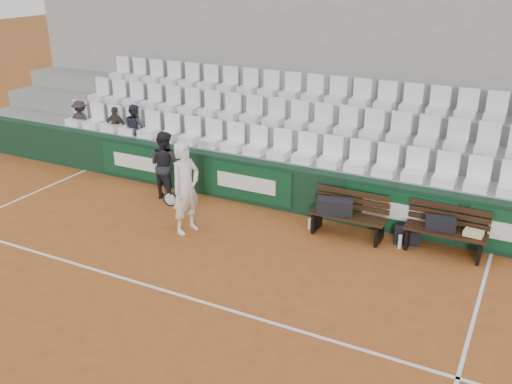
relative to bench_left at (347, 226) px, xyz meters
name	(u,v)px	position (x,y,z in m)	size (l,w,h in m)	color
ground	(151,287)	(-2.33, -3.34, -0.23)	(80.00, 80.00, 0.00)	#A05424
court_baseline	(151,286)	(-2.33, -3.34, -0.22)	(18.00, 0.06, 0.01)	white
back_barrier	(261,183)	(-2.26, 0.65, 0.28)	(18.00, 0.34, 1.00)	#10311E
grandstand_tier_front	(270,174)	(-2.33, 1.28, 0.28)	(18.00, 0.95, 1.00)	gray
grandstand_tier_mid	(287,153)	(-2.33, 2.23, 0.50)	(18.00, 0.95, 1.45)	gray
grandstand_tier_back	(302,134)	(-2.33, 3.18, 0.72)	(18.00, 0.95, 1.90)	gray
grandstand_rear_wall	(313,82)	(-2.33, 3.81, 1.98)	(18.00, 0.30, 4.40)	gray
seat_row_front	(267,142)	(-2.33, 1.11, 1.09)	(11.90, 0.44, 0.63)	white
seat_row_mid	(285,113)	(-2.33, 2.06, 1.54)	(11.90, 0.44, 0.63)	silver
seat_row_back	(301,87)	(-2.33, 3.01, 1.99)	(11.90, 0.44, 0.63)	silver
bench_left	(347,226)	(0.00, 0.00, 0.00)	(1.50, 0.56, 0.45)	#311D0E
bench_right	(444,242)	(1.84, 0.16, 0.00)	(1.50, 0.56, 0.45)	black
sports_bag_left	(335,206)	(-0.27, -0.04, 0.38)	(0.71, 0.31, 0.31)	black
sports_bag_right	(440,224)	(1.73, 0.16, 0.35)	(0.54, 0.25, 0.25)	black
towel	(474,233)	(2.32, 0.20, 0.27)	(0.34, 0.24, 0.09)	beige
sports_bag_ground	(407,236)	(1.13, 0.25, -0.08)	(0.49, 0.30, 0.30)	black
water_bottle_near	(309,224)	(-0.79, -0.05, -0.11)	(0.07, 0.07, 0.23)	silver
water_bottle_far	(400,242)	(1.07, -0.05, -0.09)	(0.08, 0.08, 0.27)	silver
tennis_player	(186,188)	(-2.96, -1.26, 0.71)	(0.79, 0.77, 1.88)	silver
ball_kid	(165,165)	(-4.38, 0.00, 0.57)	(0.77, 0.60, 1.59)	black
spectator_a	(79,104)	(-7.93, 1.16, 1.33)	(0.72, 0.41, 1.11)	#292126
spectator_b	(114,110)	(-6.72, 1.16, 1.31)	(0.63, 0.26, 1.07)	#35302B
spectator_c	(134,110)	(-6.10, 1.16, 1.38)	(0.59, 0.46, 1.21)	#202731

